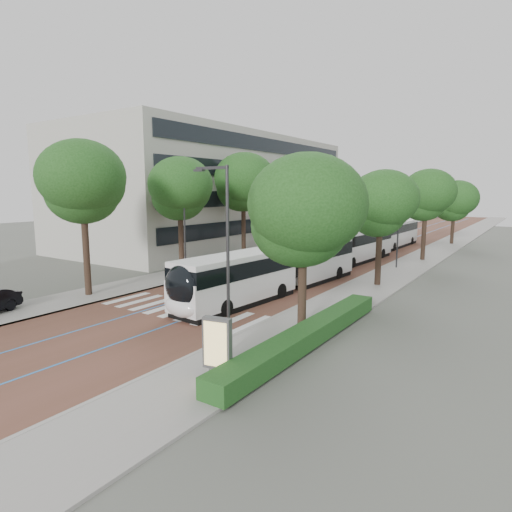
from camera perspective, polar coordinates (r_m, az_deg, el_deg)
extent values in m
plane|color=#51544C|center=(25.56, -11.68, -7.55)|extent=(160.00, 160.00, 0.00)
cube|color=brown|center=(60.12, 16.71, 1.63)|extent=(11.00, 140.00, 0.02)
cube|color=gray|center=(62.73, 10.17, 2.19)|extent=(4.00, 140.00, 0.12)
cube|color=gray|center=(58.35, 23.75, 1.10)|extent=(4.00, 140.00, 0.12)
cube|color=gray|center=(61.99, 11.78, 2.07)|extent=(0.20, 140.00, 0.14)
cube|color=gray|center=(58.71, 21.93, 1.25)|extent=(0.20, 140.00, 0.14)
cube|color=silver|center=(29.68, -16.81, -5.40)|extent=(0.55, 3.60, 0.01)
cube|color=silver|center=(28.75, -15.23, -5.79)|extent=(0.55, 3.60, 0.01)
cube|color=silver|center=(27.83, -13.54, -6.21)|extent=(0.55, 3.60, 0.01)
cube|color=silver|center=(26.95, -11.73, -6.64)|extent=(0.55, 3.60, 0.01)
cube|color=silver|center=(26.10, -9.80, -7.09)|extent=(0.55, 3.60, 0.01)
cube|color=silver|center=(25.27, -7.73, -7.57)|extent=(0.55, 3.60, 0.01)
cube|color=silver|center=(24.49, -5.53, -8.07)|extent=(0.55, 3.60, 0.01)
cube|color=silver|center=(23.74, -3.17, -8.58)|extent=(0.55, 3.60, 0.01)
cube|color=silver|center=(23.04, -0.67, -9.11)|extent=(0.55, 3.60, 0.01)
cube|color=blue|center=(60.61, 15.27, 1.76)|extent=(0.12, 126.00, 0.01)
cube|color=blue|center=(59.67, 18.18, 1.52)|extent=(0.12, 126.00, 0.01)
cube|color=#AEACA2|center=(58.40, -5.56, 8.63)|extent=(18.00, 40.00, 14.00)
cube|color=black|center=(53.25, 2.05, 4.35)|extent=(0.12, 38.00, 1.60)
cube|color=black|center=(53.10, 2.07, 7.80)|extent=(0.12, 38.00, 1.60)
cube|color=black|center=(53.14, 2.09, 11.25)|extent=(0.12, 38.00, 1.60)
cube|color=black|center=(53.36, 2.11, 14.47)|extent=(0.12, 38.00, 1.60)
cube|color=#194417|center=(20.17, 6.96, -10.34)|extent=(1.20, 14.00, 0.80)
cylinder|color=#313134|center=(18.01, -3.76, -0.78)|extent=(0.14, 0.14, 8.00)
cube|color=#313134|center=(18.28, -5.91, 11.60)|extent=(1.70, 0.12, 0.12)
cube|color=#313134|center=(18.73, -7.58, 11.26)|extent=(0.50, 0.20, 0.10)
cylinder|color=#313134|center=(40.62, 18.46, 4.11)|extent=(0.14, 0.14, 8.00)
cube|color=#313134|center=(40.74, 17.63, 9.66)|extent=(1.70, 0.12, 0.12)
cube|color=#313134|center=(40.95, 16.68, 9.58)|extent=(0.50, 0.20, 0.10)
cylinder|color=#313134|center=(34.66, -9.49, 3.72)|extent=(0.14, 0.14, 8.00)
cylinder|color=black|center=(30.74, -21.66, -0.24)|extent=(0.44, 0.44, 5.24)
ellipsoid|color=#1B4415|center=(30.41, -22.17, 8.66)|extent=(5.58, 5.58, 4.74)
cylinder|color=black|center=(36.52, -9.94, 1.36)|extent=(0.44, 0.44, 4.95)
ellipsoid|color=#1B4415|center=(36.22, -10.13, 8.45)|extent=(5.30, 5.30, 4.50)
cylinder|color=black|center=(43.37, -1.66, 2.95)|extent=(0.44, 0.44, 5.42)
ellipsoid|color=#1B4415|center=(43.14, -1.69, 9.47)|extent=(6.04, 6.04, 5.14)
cylinder|color=black|center=(51.78, 4.83, 3.85)|extent=(0.44, 0.44, 5.37)
ellipsoid|color=#1B4415|center=(51.59, 4.90, 9.26)|extent=(5.47, 5.47, 4.65)
cylinder|color=black|center=(62.53, 10.22, 4.11)|extent=(0.44, 0.44, 4.34)
ellipsoid|color=#1B4415|center=(62.34, 10.32, 7.73)|extent=(5.83, 5.83, 4.95)
cylinder|color=black|center=(76.44, 14.82, 5.02)|extent=(0.44, 0.44, 4.98)
ellipsoid|color=#1B4415|center=(76.30, 14.95, 8.41)|extent=(5.46, 5.46, 4.64)
cylinder|color=black|center=(22.07, 6.17, -4.47)|extent=(0.44, 0.44, 4.14)
ellipsoid|color=#1B4415|center=(21.52, 6.34, 5.32)|extent=(5.90, 5.90, 5.02)
cylinder|color=black|center=(32.97, 16.01, -0.30)|extent=(0.44, 0.44, 4.20)
ellipsoid|color=#1B4415|center=(32.61, 16.29, 6.34)|extent=(4.88, 4.88, 4.15)
cylinder|color=black|center=(46.36, 21.44, 2.18)|extent=(0.44, 0.44, 4.53)
ellipsoid|color=#1B4415|center=(46.12, 21.73, 7.27)|extent=(5.20, 5.20, 4.42)
cylinder|color=black|center=(62.04, 24.72, 3.20)|extent=(0.44, 0.44, 3.89)
ellipsoid|color=#1B4415|center=(61.85, 24.93, 6.47)|extent=(5.44, 5.44, 4.62)
cylinder|color=black|center=(30.50, 3.80, -1.30)|extent=(2.37, 1.08, 2.30)
cube|color=white|center=(26.64, -2.57, -3.90)|extent=(3.25, 9.53, 1.82)
cube|color=black|center=(26.41, -2.58, -1.49)|extent=(3.28, 9.35, 0.97)
cube|color=white|center=(26.31, -2.59, -0.11)|extent=(3.19, 9.34, 0.31)
cube|color=black|center=(26.90, -2.55, -6.16)|extent=(3.17, 9.16, 0.35)
cube|color=white|center=(34.17, 7.95, -1.15)|extent=(3.12, 7.92, 1.82)
cube|color=black|center=(33.99, 7.99, 0.74)|extent=(3.15, 7.77, 0.97)
cube|color=white|center=(33.91, 8.01, 1.81)|extent=(3.06, 7.76, 0.31)
cube|color=black|center=(34.37, 7.91, -2.94)|extent=(3.05, 7.61, 0.35)
ellipsoid|color=black|center=(23.35, -9.95, -3.97)|extent=(2.43, 1.29, 2.28)
ellipsoid|color=white|center=(23.60, -9.97, -6.69)|extent=(2.42, 1.19, 1.14)
cylinder|color=black|center=(25.99, -7.78, -6.02)|extent=(0.38, 1.02, 1.00)
cylinder|color=black|center=(24.45, -4.10, -6.91)|extent=(0.38, 1.02, 1.00)
cylinder|color=black|center=(36.29, 7.75, -1.79)|extent=(0.38, 1.02, 1.00)
cylinder|color=black|center=(35.20, 10.90, -2.20)|extent=(0.38, 1.02, 1.00)
cylinder|color=black|center=(29.81, -0.28, -4.02)|extent=(0.38, 1.02, 1.00)
cylinder|color=black|center=(28.48, 3.27, -4.64)|extent=(0.38, 1.02, 1.00)
cube|color=white|center=(43.99, 13.36, 0.91)|extent=(3.19, 12.13, 1.82)
cube|color=black|center=(43.85, 13.42, 2.38)|extent=(3.22, 11.89, 0.97)
cube|color=white|center=(43.79, 13.45, 3.22)|extent=(3.13, 11.88, 0.31)
cube|color=black|center=(44.15, 13.31, -0.49)|extent=(3.12, 11.64, 0.35)
ellipsoid|color=black|center=(38.67, 9.85, 1.07)|extent=(2.41, 1.23, 2.28)
ellipsoid|color=white|center=(38.79, 9.77, -0.61)|extent=(2.40, 1.14, 1.14)
cylinder|color=black|center=(41.38, 9.86, -0.54)|extent=(0.36, 1.02, 1.00)
cylinder|color=black|center=(40.40, 12.69, -0.85)|extent=(0.36, 1.02, 1.00)
cylinder|color=black|center=(47.99, 13.96, 0.61)|extent=(0.36, 1.02, 1.00)
cylinder|color=black|center=(47.15, 16.48, 0.36)|extent=(0.36, 1.02, 1.00)
cube|color=white|center=(56.75, 17.92, 2.44)|extent=(2.78, 12.05, 1.82)
cube|color=black|center=(56.64, 17.98, 3.59)|extent=(2.81, 11.82, 0.97)
cube|color=white|center=(56.59, 18.01, 4.23)|extent=(2.72, 11.81, 0.31)
cube|color=black|center=(56.87, 17.87, 1.35)|extent=(2.71, 11.57, 0.35)
ellipsoid|color=black|center=(51.15, 15.97, 2.71)|extent=(2.37, 1.15, 2.28)
ellipsoid|color=white|center=(51.23, 15.90, 1.44)|extent=(2.37, 1.05, 1.14)
cylinder|color=black|center=(53.80, 15.58, 1.40)|extent=(0.32, 1.01, 1.00)
cylinder|color=black|center=(53.09, 17.87, 1.21)|extent=(0.32, 1.01, 1.00)
cylinder|color=black|center=(60.77, 17.96, 2.11)|extent=(0.32, 1.01, 1.00)
cylinder|color=black|center=(60.14, 20.01, 1.94)|extent=(0.32, 1.01, 1.00)
cube|color=#59595B|center=(16.79, -5.14, -15.19)|extent=(0.59, 0.52, 0.34)
cube|color=#59595B|center=(16.36, -5.19, -11.49)|extent=(1.15, 0.52, 1.97)
cube|color=#F2D580|center=(16.23, -5.46, -11.67)|extent=(0.93, 0.21, 1.71)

